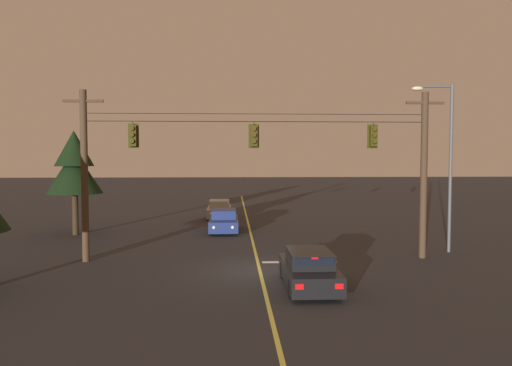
{
  "coord_description": "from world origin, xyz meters",
  "views": [
    {
      "loc": [
        -1.18,
        -20.19,
        4.82
      ],
      "look_at": [
        0.0,
        3.17,
        3.52
      ],
      "focal_mm": 34.11,
      "sensor_mm": 36.0,
      "label": 1
    }
  ],
  "objects_px": {
    "traffic_light_leftmost": "(133,136)",
    "car_waiting_near_lane": "(309,270)",
    "car_oncoming_lead": "(224,221)",
    "traffic_light_centre": "(373,136)",
    "tree_verge_near": "(74,165)",
    "street_lamp_corner": "(445,153)",
    "car_oncoming_trailing": "(219,210)",
    "traffic_light_left_inner": "(254,136)"
  },
  "relations": [
    {
      "from": "traffic_light_leftmost",
      "to": "street_lamp_corner",
      "type": "xyz_separation_m",
      "value": [
        15.07,
        1.33,
        -0.75
      ]
    },
    {
      "from": "street_lamp_corner",
      "to": "tree_verge_near",
      "type": "xyz_separation_m",
      "value": [
        -20.16,
        6.39,
        -0.74
      ]
    },
    {
      "from": "traffic_light_centre",
      "to": "car_oncoming_trailing",
      "type": "relative_size",
      "value": 0.28
    },
    {
      "from": "traffic_light_centre",
      "to": "street_lamp_corner",
      "type": "xyz_separation_m",
      "value": [
        4.0,
        1.33,
        -0.75
      ]
    },
    {
      "from": "traffic_light_leftmost",
      "to": "traffic_light_left_inner",
      "type": "xyz_separation_m",
      "value": [
        5.5,
        0.0,
        0.0
      ]
    },
    {
      "from": "tree_verge_near",
      "to": "traffic_light_left_inner",
      "type": "bearing_deg",
      "value": -36.07
    },
    {
      "from": "traffic_light_left_inner",
      "to": "car_oncoming_lead",
      "type": "xyz_separation_m",
      "value": [
        -1.53,
        8.63,
        -5.1
      ]
    },
    {
      "from": "traffic_light_leftmost",
      "to": "traffic_light_centre",
      "type": "bearing_deg",
      "value": 0.0
    },
    {
      "from": "street_lamp_corner",
      "to": "tree_verge_near",
      "type": "bearing_deg",
      "value": 162.42
    },
    {
      "from": "traffic_light_leftmost",
      "to": "traffic_light_centre",
      "type": "xyz_separation_m",
      "value": [
        11.07,
        0.0,
        0.0
      ]
    },
    {
      "from": "car_waiting_near_lane",
      "to": "car_oncoming_trailing",
      "type": "xyz_separation_m",
      "value": [
        -3.78,
        20.16,
        -0.0
      ]
    },
    {
      "from": "traffic_light_centre",
      "to": "car_waiting_near_lane",
      "type": "relative_size",
      "value": 0.28
    },
    {
      "from": "tree_verge_near",
      "to": "car_waiting_near_lane",
      "type": "bearing_deg",
      "value": -45.43
    },
    {
      "from": "traffic_light_leftmost",
      "to": "car_oncoming_trailing",
      "type": "bearing_deg",
      "value": 77.07
    },
    {
      "from": "car_waiting_near_lane",
      "to": "car_oncoming_lead",
      "type": "distance_m",
      "value": 13.9
    },
    {
      "from": "car_waiting_near_lane",
      "to": "street_lamp_corner",
      "type": "xyz_separation_m",
      "value": [
        7.77,
        6.19,
        4.35
      ]
    },
    {
      "from": "traffic_light_leftmost",
      "to": "street_lamp_corner",
      "type": "bearing_deg",
      "value": 5.03
    },
    {
      "from": "car_waiting_near_lane",
      "to": "street_lamp_corner",
      "type": "relative_size",
      "value": 0.52
    },
    {
      "from": "traffic_light_leftmost",
      "to": "car_waiting_near_lane",
      "type": "relative_size",
      "value": 0.28
    },
    {
      "from": "car_oncoming_lead",
      "to": "street_lamp_corner",
      "type": "xyz_separation_m",
      "value": [
        11.1,
        -7.31,
        4.35
      ]
    },
    {
      "from": "traffic_light_centre",
      "to": "tree_verge_near",
      "type": "bearing_deg",
      "value": 154.47
    },
    {
      "from": "car_oncoming_lead",
      "to": "car_oncoming_trailing",
      "type": "xyz_separation_m",
      "value": [
        -0.46,
        6.67,
        0.0
      ]
    },
    {
      "from": "traffic_light_left_inner",
      "to": "traffic_light_centre",
      "type": "bearing_deg",
      "value": 0.0
    },
    {
      "from": "traffic_light_left_inner",
      "to": "car_oncoming_trailing",
      "type": "bearing_deg",
      "value": 97.4
    },
    {
      "from": "traffic_light_left_inner",
      "to": "car_oncoming_trailing",
      "type": "relative_size",
      "value": 0.28
    },
    {
      "from": "traffic_light_left_inner",
      "to": "car_oncoming_lead",
      "type": "height_order",
      "value": "traffic_light_left_inner"
    },
    {
      "from": "traffic_light_left_inner",
      "to": "traffic_light_centre",
      "type": "distance_m",
      "value": 5.56
    },
    {
      "from": "car_oncoming_trailing",
      "to": "street_lamp_corner",
      "type": "xyz_separation_m",
      "value": [
        11.56,
        -13.98,
        4.35
      ]
    },
    {
      "from": "traffic_light_left_inner",
      "to": "car_oncoming_lead",
      "type": "distance_m",
      "value": 10.14
    },
    {
      "from": "traffic_light_left_inner",
      "to": "tree_verge_near",
      "type": "height_order",
      "value": "traffic_light_left_inner"
    },
    {
      "from": "car_oncoming_lead",
      "to": "tree_verge_near",
      "type": "bearing_deg",
      "value": -174.2
    },
    {
      "from": "traffic_light_centre",
      "to": "car_oncoming_trailing",
      "type": "distance_m",
      "value": 17.81
    },
    {
      "from": "traffic_light_leftmost",
      "to": "traffic_light_centre",
      "type": "relative_size",
      "value": 1.0
    },
    {
      "from": "car_oncoming_trailing",
      "to": "street_lamp_corner",
      "type": "height_order",
      "value": "street_lamp_corner"
    },
    {
      "from": "traffic_light_leftmost",
      "to": "traffic_light_left_inner",
      "type": "height_order",
      "value": "same"
    },
    {
      "from": "car_oncoming_lead",
      "to": "car_oncoming_trailing",
      "type": "distance_m",
      "value": 6.69
    },
    {
      "from": "car_waiting_near_lane",
      "to": "street_lamp_corner",
      "type": "bearing_deg",
      "value": 38.52
    },
    {
      "from": "car_oncoming_trailing",
      "to": "car_oncoming_lead",
      "type": "bearing_deg",
      "value": -86.09
    },
    {
      "from": "car_oncoming_trailing",
      "to": "street_lamp_corner",
      "type": "bearing_deg",
      "value": -50.42
    },
    {
      "from": "traffic_light_leftmost",
      "to": "car_oncoming_lead",
      "type": "relative_size",
      "value": 0.28
    },
    {
      "from": "traffic_light_leftmost",
      "to": "car_oncoming_trailing",
      "type": "xyz_separation_m",
      "value": [
        3.51,
        15.31,
        -5.1
      ]
    },
    {
      "from": "car_waiting_near_lane",
      "to": "car_oncoming_lead",
      "type": "relative_size",
      "value": 0.98
    }
  ]
}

